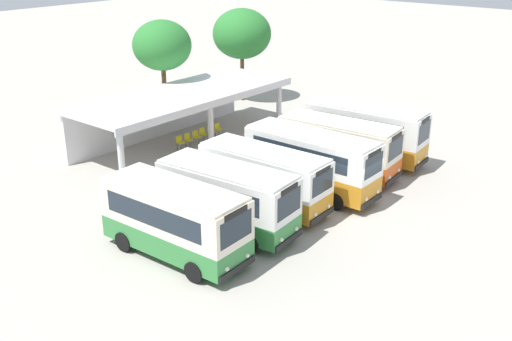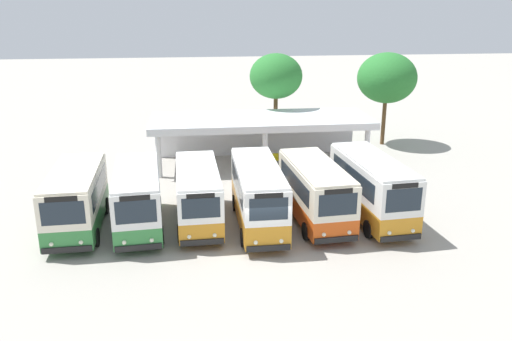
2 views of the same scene
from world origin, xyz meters
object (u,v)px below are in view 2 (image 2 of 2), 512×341
Objects in this scene: waiting_chair_end_by_column at (246,160)px; waiting_chair_far_end_seat at (296,158)px; city_bus_second_in_row at (138,197)px; waiting_chair_middle_seat at (266,159)px; waiting_chair_fifth_seat at (286,158)px; city_bus_nearest_orange at (76,198)px; waiting_chair_second_from_end at (256,159)px; city_bus_fifth_blue at (315,190)px; waiting_chair_fourth_seat at (276,158)px; city_bus_far_end_green at (372,186)px; city_bus_middle_cream at (198,193)px; city_bus_fourth_amber at (258,193)px.

waiting_chair_end_by_column and waiting_chair_far_end_seat have the same top height.
waiting_chair_middle_seat is at bearing 51.17° from city_bus_second_in_row.
waiting_chair_end_by_column is at bearing -178.94° from waiting_chair_fifth_seat.
city_bus_nearest_orange is 7.94× the size of waiting_chair_fifth_seat.
waiting_chair_end_by_column is 1.00× the size of waiting_chair_second_from_end.
city_bus_fifth_blue is at bearing -91.24° from waiting_chair_fifth_seat.
city_bus_second_in_row is 9.15m from city_bus_fifth_blue.
city_bus_nearest_orange is 12.21m from city_bus_fifth_blue.
waiting_chair_fourth_seat is (1.44, 0.07, 0.00)m from waiting_chair_second_from_end.
waiting_chair_middle_seat is 1.44m from waiting_chair_fifth_seat.
waiting_chair_fourth_seat is at bearing 178.20° from waiting_chair_fifth_seat.
city_bus_far_end_green is 8.63× the size of waiting_chair_end_by_column.
waiting_chair_second_from_end and waiting_chair_fifth_seat have the same top height.
waiting_chair_far_end_seat is (2.88, 0.03, 0.00)m from waiting_chair_second_from_end.
city_bus_middle_cream is 8.02× the size of waiting_chair_fourth_seat.
city_bus_second_in_row reaches higher than waiting_chair_middle_seat.
city_bus_far_end_green reaches higher than city_bus_nearest_orange.
city_bus_far_end_green is at bearing -66.85° from waiting_chair_middle_seat.
waiting_chair_far_end_seat is (1.44, -0.04, 0.00)m from waiting_chair_fourth_seat.
city_bus_middle_cream is 3.13m from city_bus_fourth_amber.
waiting_chair_fourth_seat is 0.72m from waiting_chair_fifth_seat.
city_bus_fourth_amber is 10.91m from waiting_chair_fifth_seat.
waiting_chair_fourth_seat is (0.72, 0.09, 0.00)m from waiting_chair_middle_seat.
city_bus_fourth_amber is 10.37m from waiting_chair_end_by_column.
waiting_chair_far_end_seat is at bearing 53.79° from city_bus_middle_cream.
waiting_chair_fourth_seat is at bearing 48.96° from city_bus_second_in_row.
city_bus_fourth_amber reaches higher than waiting_chair_end_by_column.
waiting_chair_second_from_end and waiting_chair_fourth_seat have the same top height.
waiting_chair_middle_seat and waiting_chair_far_end_seat have the same top height.
city_bus_nearest_orange is at bearing -134.62° from waiting_chair_end_by_column.
waiting_chair_end_by_column is at bearing 45.38° from city_bus_nearest_orange.
city_bus_fifth_blue is 8.20× the size of waiting_chair_far_end_seat.
city_bus_fourth_amber is at bearing -3.94° from city_bus_second_in_row.
city_bus_fifth_blue is 10.17m from waiting_chair_far_end_seat.
waiting_chair_end_by_column is at bearing 119.74° from city_bus_far_end_green.
city_bus_fifth_blue reaches higher than waiting_chair_second_from_end.
waiting_chair_fifth_seat is (1.44, 0.07, 0.00)m from waiting_chair_middle_seat.
city_bus_far_end_green is (9.15, -0.43, 0.16)m from city_bus_middle_cream.
city_bus_second_in_row is 0.97× the size of city_bus_fifth_blue.
city_bus_middle_cream is 8.02× the size of waiting_chair_far_end_seat.
city_bus_fifth_blue is (9.15, -0.16, 0.00)m from city_bus_second_in_row.
waiting_chair_fourth_seat is (11.70, 9.74, -1.24)m from city_bus_nearest_orange.
city_bus_fifth_blue is 10.18m from waiting_chair_fourth_seat.
city_bus_nearest_orange reaches higher than waiting_chair_fourth_seat.
city_bus_far_end_green is 8.63× the size of waiting_chair_fourth_seat.
city_bus_nearest_orange reaches higher than city_bus_second_in_row.
city_bus_middle_cream reaches higher than waiting_chair_second_from_end.
waiting_chair_fifth_seat is (0.22, 10.07, -1.22)m from city_bus_fifth_blue.
waiting_chair_middle_seat is 1.00× the size of waiting_chair_fifth_seat.
city_bus_middle_cream is (6.10, 0.09, -0.07)m from city_bus_nearest_orange.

